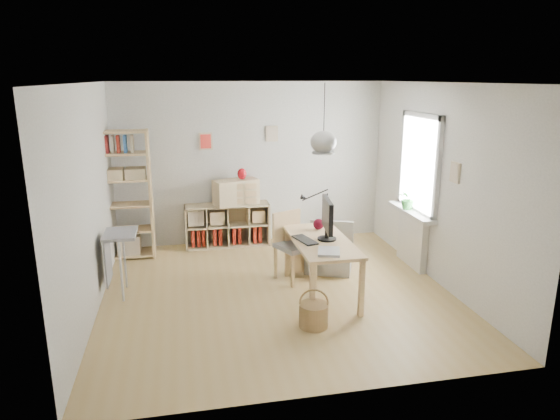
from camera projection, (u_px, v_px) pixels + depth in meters
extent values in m
plane|color=tan|center=(277.00, 292.00, 6.61)|extent=(4.50, 4.50, 0.00)
plane|color=white|center=(251.00, 164.00, 8.39)|extent=(4.50, 0.00, 4.50)
plane|color=white|center=(329.00, 254.00, 4.13)|extent=(4.50, 0.00, 4.50)
plane|color=white|center=(88.00, 202.00, 5.83)|extent=(0.00, 4.50, 4.50)
plane|color=white|center=(441.00, 186.00, 6.69)|extent=(0.00, 4.50, 4.50)
plane|color=silver|center=(277.00, 83.00, 5.91)|extent=(4.50, 4.50, 0.00)
cylinder|color=black|center=(324.00, 112.00, 5.96)|extent=(0.01, 0.01, 0.68)
ellipsoid|color=silver|center=(324.00, 142.00, 6.06)|extent=(0.32, 0.32, 0.27)
cube|color=white|center=(421.00, 164.00, 7.21)|extent=(0.03, 1.00, 1.30)
cube|color=silver|center=(437.00, 171.00, 6.69)|extent=(0.06, 0.08, 1.46)
cube|color=silver|center=(403.00, 158.00, 7.71)|extent=(0.06, 0.08, 1.46)
cube|color=silver|center=(422.00, 115.00, 7.02)|extent=(0.06, 1.16, 0.08)
cube|color=silver|center=(416.00, 210.00, 7.38)|extent=(0.06, 1.16, 0.08)
cube|color=silver|center=(412.00, 240.00, 7.49)|extent=(0.10, 0.80, 0.80)
cube|color=silver|center=(411.00, 212.00, 7.37)|extent=(0.22, 1.20, 0.06)
cube|color=#E0C180|center=(321.00, 241.00, 6.39)|extent=(0.70, 1.50, 0.04)
cube|color=#E0C180|center=(312.00, 293.00, 5.76)|extent=(0.06, 0.06, 0.71)
cube|color=#E0C180|center=(287.00, 252.00, 7.09)|extent=(0.06, 0.06, 0.71)
cube|color=#E0C180|center=(361.00, 288.00, 5.88)|extent=(0.06, 0.06, 0.71)
cube|color=#E0C180|center=(327.00, 249.00, 7.20)|extent=(0.06, 0.06, 0.71)
cube|color=beige|center=(228.00, 245.00, 8.45)|extent=(1.40, 0.38, 0.03)
cube|color=beige|center=(227.00, 205.00, 8.28)|extent=(1.40, 0.38, 0.03)
cube|color=beige|center=(186.00, 227.00, 8.23)|extent=(0.03, 0.38, 0.72)
cube|color=beige|center=(268.00, 223.00, 8.50)|extent=(0.03, 0.38, 0.72)
cube|color=beige|center=(226.00, 222.00, 8.54)|extent=(1.40, 0.02, 0.72)
cube|color=maroon|center=(193.00, 236.00, 8.32)|extent=(0.06, 0.26, 0.30)
cube|color=maroon|center=(198.00, 236.00, 8.33)|extent=(0.05, 0.26, 0.30)
cube|color=maroon|center=(203.00, 236.00, 8.35)|extent=(0.05, 0.26, 0.30)
cube|color=maroon|center=(215.00, 235.00, 8.39)|extent=(0.05, 0.26, 0.30)
cube|color=maroon|center=(220.00, 235.00, 8.40)|extent=(0.05, 0.26, 0.30)
cube|color=maroon|center=(234.00, 234.00, 8.45)|extent=(0.06, 0.26, 0.30)
cube|color=maroon|center=(239.00, 234.00, 8.46)|extent=(0.06, 0.26, 0.30)
cube|color=maroon|center=(254.00, 233.00, 8.51)|extent=(0.06, 0.26, 0.30)
cube|color=maroon|center=(259.00, 232.00, 8.53)|extent=(0.05, 0.26, 0.30)
cube|color=#E0C180|center=(99.00, 197.00, 7.60)|extent=(0.04, 0.38, 2.00)
cube|color=#E0C180|center=(151.00, 194.00, 7.74)|extent=(0.04, 0.38, 2.00)
cube|color=#E0C180|center=(130.00, 254.00, 7.92)|extent=(0.76, 0.38, 0.03)
cube|color=#E0C180|center=(128.00, 230.00, 7.81)|extent=(0.76, 0.38, 0.03)
cube|color=#E0C180|center=(126.00, 205.00, 7.71)|extent=(0.76, 0.38, 0.03)
cube|color=#E0C180|center=(124.00, 180.00, 7.61)|extent=(0.76, 0.38, 0.03)
cube|color=#E0C180|center=(122.00, 154.00, 7.50)|extent=(0.76, 0.38, 0.03)
cube|color=#E0C180|center=(120.00, 131.00, 7.42)|extent=(0.76, 0.38, 0.03)
cube|color=#2B5B9E|center=(101.00, 144.00, 7.41)|extent=(0.04, 0.18, 0.26)
cube|color=maroon|center=(107.00, 144.00, 7.43)|extent=(0.04, 0.18, 0.26)
cube|color=beige|center=(113.00, 144.00, 7.44)|extent=(0.04, 0.18, 0.26)
cube|color=maroon|center=(118.00, 144.00, 7.46)|extent=(0.04, 0.18, 0.26)
cube|color=#2B5B9E|center=(125.00, 144.00, 7.48)|extent=(0.04, 0.18, 0.26)
cube|color=beige|center=(132.00, 144.00, 7.50)|extent=(0.04, 0.18, 0.26)
cube|color=#979699|center=(120.00, 234.00, 6.35)|extent=(0.40, 0.55, 0.04)
cylinder|color=silver|center=(121.00, 271.00, 6.25)|extent=(0.03, 0.03, 0.82)
cylinder|color=silver|center=(125.00, 259.00, 6.67)|extent=(0.03, 0.03, 0.82)
cube|color=#979699|center=(108.00, 259.00, 6.40)|extent=(0.02, 0.50, 0.62)
cube|color=#979699|center=(295.00, 246.00, 6.92)|extent=(0.61, 0.61, 0.07)
cube|color=#E0C180|center=(292.00, 271.00, 6.72)|extent=(0.05, 0.05, 0.46)
cube|color=#E0C180|center=(276.00, 263.00, 7.03)|extent=(0.05, 0.05, 0.46)
cube|color=#E0C180|center=(315.00, 265.00, 6.94)|extent=(0.05, 0.05, 0.46)
cube|color=#E0C180|center=(298.00, 257.00, 7.26)|extent=(0.05, 0.05, 0.46)
cube|color=#E0C180|center=(287.00, 226.00, 7.02)|extent=(0.44, 0.23, 0.42)
cylinder|color=#A27949|center=(314.00, 315.00, 5.68)|extent=(0.33, 0.33, 0.27)
torus|color=#A27949|center=(314.00, 303.00, 5.64)|extent=(0.33, 0.10, 0.34)
cube|color=silver|center=(328.00, 270.00, 7.34)|extent=(0.77, 0.67, 0.02)
cube|color=silver|center=(307.00, 259.00, 7.36)|extent=(0.20, 0.42, 0.34)
cube|color=silver|center=(350.00, 262.00, 7.24)|extent=(0.20, 0.42, 0.34)
cube|color=silver|center=(327.00, 265.00, 7.10)|extent=(0.61, 0.28, 0.34)
cube|color=silver|center=(330.00, 255.00, 7.50)|extent=(0.61, 0.28, 0.34)
cube|color=silver|center=(332.00, 232.00, 7.60)|extent=(0.68, 0.45, 0.42)
sphere|color=yellow|center=(317.00, 256.00, 7.25)|extent=(0.15, 0.15, 0.15)
sphere|color=#165C9C|center=(337.00, 254.00, 7.31)|extent=(0.15, 0.15, 0.15)
sphere|color=#D6421A|center=(327.00, 256.00, 7.26)|extent=(0.15, 0.15, 0.15)
sphere|color=green|center=(340.00, 258.00, 7.16)|extent=(0.15, 0.15, 0.15)
cylinder|color=black|center=(327.00, 239.00, 6.38)|extent=(0.24, 0.24, 0.02)
cylinder|color=black|center=(327.00, 234.00, 6.37)|extent=(0.06, 0.06, 0.11)
cube|color=black|center=(327.00, 215.00, 6.30)|extent=(0.14, 0.61, 0.40)
cube|color=black|center=(305.00, 240.00, 6.34)|extent=(0.27, 0.46, 0.02)
cylinder|color=black|center=(327.00, 222.00, 7.06)|extent=(0.06, 0.06, 0.04)
cylinder|color=black|center=(327.00, 208.00, 7.01)|extent=(0.02, 0.02, 0.42)
cone|color=black|center=(304.00, 198.00, 6.80)|extent=(0.10, 0.07, 0.10)
sphere|color=#450915|center=(319.00, 224.00, 6.80)|extent=(0.15, 0.15, 0.15)
cube|color=silver|center=(329.00, 252.00, 5.90)|extent=(0.34, 0.38, 0.03)
cube|color=beige|center=(236.00, 192.00, 8.25)|extent=(0.79, 0.54, 0.41)
ellipsoid|color=maroon|center=(242.00, 174.00, 8.19)|extent=(0.15, 0.15, 0.18)
imported|color=#2A722E|center=(408.00, 198.00, 7.41)|extent=(0.36, 0.34, 0.32)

